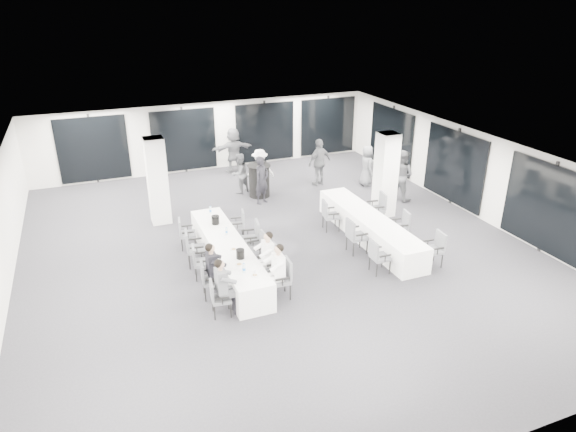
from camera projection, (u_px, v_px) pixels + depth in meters
name	position (u px, v px, depth m)	size (l,w,h in m)	color
room	(290.00, 187.00, 15.68)	(14.04, 16.04, 2.84)	#27272C
column_left	(157.00, 181.00, 16.18)	(0.60, 0.60, 2.80)	white
column_right	(386.00, 175.00, 16.71)	(0.60, 0.60, 2.80)	white
banquet_table_main	(228.00, 255.00, 13.78)	(0.90, 5.00, 0.75)	white
banquet_table_side	(369.00, 228.00, 15.40)	(0.90, 5.00, 0.75)	white
cocktail_table	(259.00, 181.00, 18.61)	(0.85, 0.85, 1.18)	black
chair_main_left_near	(218.00, 296.00, 11.68)	(0.50, 0.54, 0.88)	#515358
chair_main_left_second	(208.00, 278.00, 12.38)	(0.53, 0.57, 0.94)	#515358
chair_main_left_mid	(199.00, 260.00, 13.23)	(0.52, 0.56, 0.91)	#515358
chair_main_left_fourth	(193.00, 246.00, 13.82)	(0.58, 0.62, 1.01)	#515358
chair_main_left_far	(185.00, 232.00, 14.79)	(0.53, 0.56, 0.91)	#515358
chair_main_right_near	(283.00, 276.00, 12.37)	(0.54, 0.59, 1.00)	#515358
chair_main_right_second	(272.00, 262.00, 13.01)	(0.57, 0.62, 1.02)	#515358
chair_main_right_mid	(259.00, 247.00, 13.84)	(0.50, 0.56, 0.96)	#515358
chair_main_right_fourth	(252.00, 236.00, 14.35)	(0.60, 0.64, 1.03)	#515358
chair_main_right_far	(239.00, 223.00, 15.43)	(0.52, 0.55, 0.87)	#515358
chair_side_left_near	(378.00, 255.00, 13.47)	(0.48, 0.54, 0.93)	#515358
chair_side_left_mid	(355.00, 234.00, 14.50)	(0.53, 0.59, 1.02)	#515358
chair_side_left_far	(329.00, 213.00, 15.93)	(0.56, 0.60, 0.97)	#515358
chair_side_right_near	(435.00, 247.00, 13.84)	(0.54, 0.59, 0.97)	#515358
chair_side_right_mid	(402.00, 224.00, 15.22)	(0.54, 0.58, 0.94)	#515358
chair_side_right_far	(378.00, 206.00, 16.36)	(0.60, 0.64, 1.04)	#515358
seated_guest_a	(224.00, 283.00, 11.60)	(0.50, 0.38, 1.44)	#56585D
seated_guest_b	(214.00, 266.00, 12.32)	(0.50, 0.38, 1.44)	black
seated_guest_c	(276.00, 268.00, 12.22)	(0.50, 0.38, 1.44)	white
seated_guest_d	(266.00, 255.00, 12.85)	(0.50, 0.38, 1.44)	white
standing_guest_a	(262.00, 177.00, 17.86)	(0.70, 0.57, 1.93)	black
standing_guest_b	(240.00, 171.00, 18.83)	(0.82, 0.50, 1.69)	#56585D
standing_guest_c	(260.00, 168.00, 19.02)	(1.17, 0.60, 1.81)	white
standing_guest_d	(319.00, 159.00, 19.58)	(1.21, 0.68, 2.05)	#56585D
standing_guest_e	(367.00, 163.00, 19.57)	(0.85, 0.52, 1.77)	#56585D
standing_guest_f	(233.00, 147.00, 20.98)	(1.93, 0.74, 2.11)	#56585D
standing_guest_h	(402.00, 172.00, 18.17)	(0.99, 0.61, 2.06)	#56585D
ice_bucket_near	(240.00, 254.00, 12.78)	(0.21, 0.21, 0.24)	black
ice_bucket_far	(215.00, 220.00, 14.69)	(0.22, 0.22, 0.25)	black
water_bottle_a	(244.00, 268.00, 12.12)	(0.08, 0.08, 0.24)	silver
water_bottle_b	(226.00, 231.00, 14.06)	(0.06, 0.06, 0.20)	silver
water_bottle_c	(210.00, 210.00, 15.40)	(0.07, 0.07, 0.22)	silver
plate_a	(239.00, 264.00, 12.52)	(0.20, 0.20, 0.03)	white
plate_b	(255.00, 275.00, 12.03)	(0.18, 0.18, 0.03)	white
plate_c	(234.00, 249.00, 13.26)	(0.18, 0.18, 0.03)	white
wine_glass	(255.00, 272.00, 11.92)	(0.07, 0.07, 0.18)	silver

